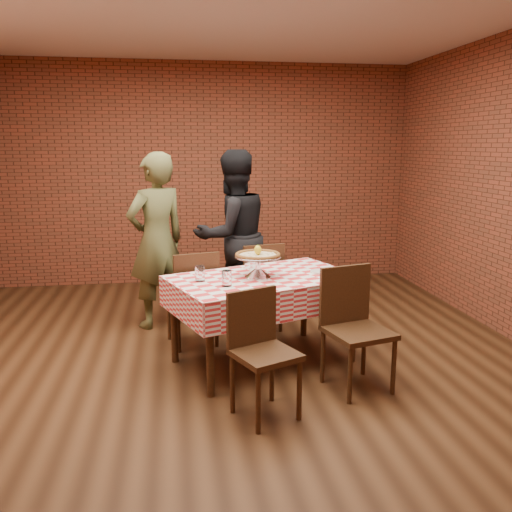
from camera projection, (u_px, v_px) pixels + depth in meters
name	position (u px, v px, depth m)	size (l,w,h in m)	color
ground	(229.00, 367.00, 4.49)	(6.00, 6.00, 0.00)	black
back_wall	(205.00, 175.00, 7.09)	(5.50, 5.50, 0.00)	brown
table	(264.00, 320.00, 4.54)	(1.50, 0.90, 0.75)	#3F2411
tablecloth	(264.00, 291.00, 4.49)	(1.53, 0.94, 0.26)	red
pizza_stand	(258.00, 266.00, 4.44)	(0.39, 0.39, 0.17)	silver
pizza	(258.00, 255.00, 4.42)	(0.38, 0.38, 0.03)	beige
lemon	(258.00, 250.00, 4.41)	(0.06, 0.06, 0.08)	yellow
water_glass_left	(227.00, 278.00, 4.14)	(0.08, 0.08, 0.12)	white
water_glass_right	(200.00, 273.00, 4.30)	(0.08, 0.08, 0.12)	white
side_plate	(320.00, 272.00, 4.60)	(0.18, 0.18, 0.01)	white
sweetener_packet_a	(334.00, 271.00, 4.63)	(0.05, 0.04, 0.01)	white
sweetener_packet_b	(334.00, 270.00, 4.66)	(0.05, 0.04, 0.01)	white
condiment_caddy	(251.00, 261.00, 4.74)	(0.09, 0.07, 0.13)	silver
chair_near_left	(266.00, 357.00, 3.60)	(0.39, 0.39, 0.87)	#3F2411
chair_near_right	(359.00, 331.00, 4.02)	(0.44, 0.44, 0.93)	#3F2411
chair_far_left	(192.00, 297.00, 4.96)	(0.42, 0.42, 0.90)	#3F2411
chair_far_right	(257.00, 285.00, 5.37)	(0.42, 0.42, 0.90)	#3F2411
diner_olive	(157.00, 241.00, 5.37)	(0.65, 0.42, 1.77)	brown
diner_black	(233.00, 236.00, 5.63)	(0.87, 0.68, 1.79)	black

